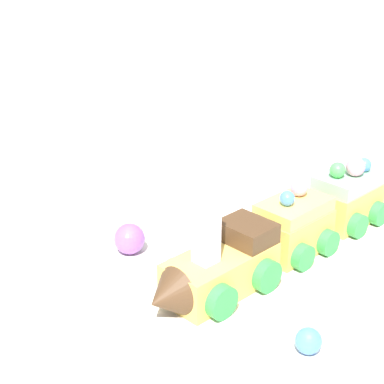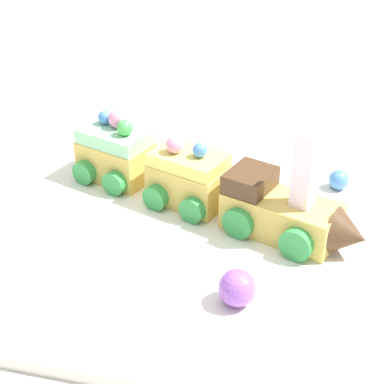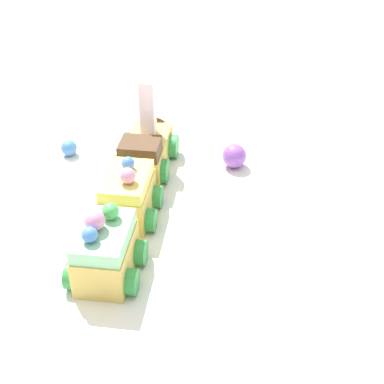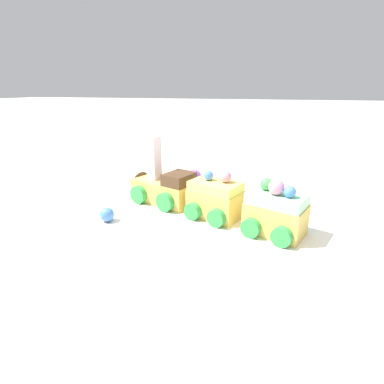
% 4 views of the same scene
% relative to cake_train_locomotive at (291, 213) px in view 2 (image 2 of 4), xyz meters
% --- Properties ---
extents(ground_plane, '(10.00, 10.00, 0.00)m').
position_rel_cake_train_locomotive_xyz_m(ground_plane, '(-0.09, -0.01, -0.04)').
color(ground_plane, beige).
extents(display_board, '(0.76, 0.38, 0.01)m').
position_rel_cake_train_locomotive_xyz_m(display_board, '(-0.09, -0.01, -0.03)').
color(display_board, white).
rests_on(display_board, ground_plane).
extents(cake_train_locomotive, '(0.14, 0.09, 0.11)m').
position_rel_cake_train_locomotive_xyz_m(cake_train_locomotive, '(0.00, 0.00, 0.00)').
color(cake_train_locomotive, '#E0BC56').
rests_on(cake_train_locomotive, display_board).
extents(cake_car_lemon, '(0.09, 0.09, 0.07)m').
position_rel_cake_train_locomotive_xyz_m(cake_car_lemon, '(-0.11, 0.04, 0.00)').
color(cake_car_lemon, '#E0BC56').
rests_on(cake_car_lemon, display_board).
extents(cake_car_mint, '(0.09, 0.09, 0.08)m').
position_rel_cake_train_locomotive_xyz_m(cake_car_mint, '(-0.19, 0.07, 0.00)').
color(cake_car_mint, '#E0BC56').
rests_on(cake_car_mint, display_board).
extents(gumball_blue, '(0.02, 0.02, 0.02)m').
position_rel_cake_train_locomotive_xyz_m(gumball_blue, '(0.04, 0.10, -0.01)').
color(gumball_blue, '#4C84E0').
rests_on(gumball_blue, display_board).
extents(gumball_purple, '(0.03, 0.03, 0.03)m').
position_rel_cake_train_locomotive_xyz_m(gumball_purple, '(-0.03, -0.10, -0.01)').
color(gumball_purple, '#9956C6').
rests_on(gumball_purple, display_board).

